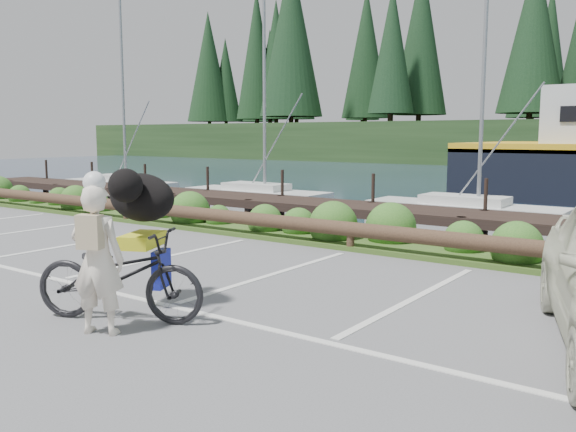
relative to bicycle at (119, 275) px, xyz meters
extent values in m
plane|color=#5B5B5E|center=(0.02, 1.22, -0.59)|extent=(72.00, 72.00, 0.00)
cube|color=#3D5B21|center=(0.02, 6.52, -0.54)|extent=(34.00, 1.60, 0.10)
imported|color=black|center=(0.00, 0.00, 0.00)|extent=(2.37, 1.65, 1.18)
imported|color=#F1E1CC|center=(0.22, -0.48, 0.31)|extent=(0.77, 0.66, 1.80)
ellipsoid|color=black|center=(-0.30, 0.66, 0.92)|extent=(0.99, 1.28, 0.66)
camera|label=1|loc=(6.18, -4.88, 1.78)|focal=38.00mm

